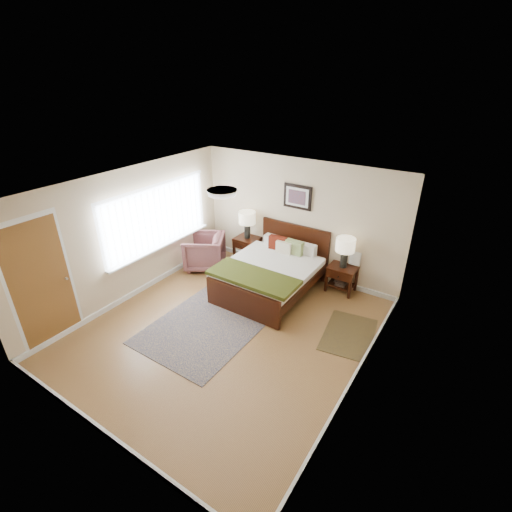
# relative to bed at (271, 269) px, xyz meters

# --- Properties ---
(floor) EXTENTS (5.00, 5.00, 0.00)m
(floor) POSITION_rel_bed_xyz_m (0.03, -1.49, -0.51)
(floor) COLOR olive
(floor) RESTS_ON ground
(back_wall) EXTENTS (4.50, 0.04, 2.50)m
(back_wall) POSITION_rel_bed_xyz_m (0.03, 1.01, 0.74)
(back_wall) COLOR beige
(back_wall) RESTS_ON ground
(front_wall) EXTENTS (4.50, 0.04, 2.50)m
(front_wall) POSITION_rel_bed_xyz_m (0.03, -3.99, 0.74)
(front_wall) COLOR beige
(front_wall) RESTS_ON ground
(left_wall) EXTENTS (0.04, 5.00, 2.50)m
(left_wall) POSITION_rel_bed_xyz_m (-2.22, -1.49, 0.74)
(left_wall) COLOR beige
(left_wall) RESTS_ON ground
(right_wall) EXTENTS (0.04, 5.00, 2.50)m
(right_wall) POSITION_rel_bed_xyz_m (2.28, -1.49, 0.74)
(right_wall) COLOR beige
(right_wall) RESTS_ON ground
(ceiling) EXTENTS (4.50, 5.00, 0.02)m
(ceiling) POSITION_rel_bed_xyz_m (0.03, -1.49, 1.99)
(ceiling) COLOR white
(ceiling) RESTS_ON back_wall
(window) EXTENTS (0.11, 2.72, 1.32)m
(window) POSITION_rel_bed_xyz_m (-2.17, -0.79, 0.87)
(window) COLOR silver
(window) RESTS_ON left_wall
(door) EXTENTS (0.06, 1.00, 2.18)m
(door) POSITION_rel_bed_xyz_m (-2.20, -3.24, 0.56)
(door) COLOR silver
(door) RESTS_ON ground
(ceil_fixture) EXTENTS (0.44, 0.44, 0.08)m
(ceil_fixture) POSITION_rel_bed_xyz_m (0.03, -1.49, 1.96)
(ceil_fixture) COLOR white
(ceil_fixture) RESTS_ON ceiling
(bed) EXTENTS (1.70, 2.05, 1.10)m
(bed) POSITION_rel_bed_xyz_m (0.00, 0.00, 0.00)
(bed) COLOR black
(bed) RESTS_ON ground
(wall_art) EXTENTS (0.62, 0.05, 0.50)m
(wall_art) POSITION_rel_bed_xyz_m (0.00, 0.98, 1.21)
(wall_art) COLOR black
(wall_art) RESTS_ON back_wall
(nightstand_left) EXTENTS (0.52, 0.47, 0.62)m
(nightstand_left) POSITION_rel_bed_xyz_m (-1.10, 0.76, -0.01)
(nightstand_left) COLOR black
(nightstand_left) RESTS_ON ground
(nightstand_right) EXTENTS (0.55, 0.41, 0.55)m
(nightstand_right) POSITION_rel_bed_xyz_m (1.18, 0.77, -0.17)
(nightstand_right) COLOR black
(nightstand_right) RESTS_ON ground
(lamp_left) EXTENTS (0.37, 0.37, 0.61)m
(lamp_left) POSITION_rel_bed_xyz_m (-1.10, 0.78, 0.55)
(lamp_left) COLOR black
(lamp_left) RESTS_ON nightstand_left
(lamp_right) EXTENTS (0.37, 0.37, 0.61)m
(lamp_right) POSITION_rel_bed_xyz_m (1.18, 0.78, 0.47)
(lamp_right) COLOR black
(lamp_right) RESTS_ON nightstand_right
(armchair) EXTENTS (1.16, 1.15, 0.78)m
(armchair) POSITION_rel_bed_xyz_m (-1.77, 0.05, -0.12)
(armchair) COLOR brown
(armchair) RESTS_ON ground
(rug_persian) EXTENTS (1.73, 2.43, 0.01)m
(rug_persian) POSITION_rel_bed_xyz_m (-0.35, -1.52, -0.50)
(rug_persian) COLOR #0C143C
(rug_persian) RESTS_ON ground
(rug_navy) EXTENTS (0.97, 1.31, 0.01)m
(rug_navy) POSITION_rel_bed_xyz_m (1.83, -0.47, -0.50)
(rug_navy) COLOR black
(rug_navy) RESTS_ON ground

